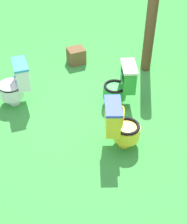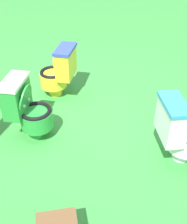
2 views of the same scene
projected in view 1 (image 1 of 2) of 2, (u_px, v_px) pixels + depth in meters
name	position (u px, v px, depth m)	size (l,w,h in m)	color
ground	(95.00, 121.00, 4.92)	(14.00, 14.00, 0.00)	green
toilet_yellow	(120.00, 125.00, 4.30)	(0.63, 0.60, 0.73)	yellow
toilet_green	(121.00, 85.00, 5.00)	(0.63, 0.61, 0.73)	green
toilet_white	(16.00, 84.00, 5.03)	(0.62, 0.64, 0.73)	white
wooden_post	(151.00, 21.00, 5.42)	(0.18, 0.18, 1.90)	brown
small_crate	(76.00, 56.00, 6.10)	(0.31, 0.28, 0.30)	brown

